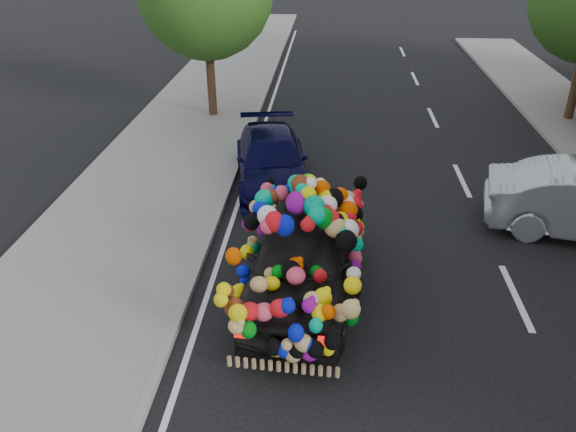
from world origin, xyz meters
name	(u,v)px	position (x,y,z in m)	size (l,w,h in m)	color
ground	(318,288)	(0.00, 0.00, 0.00)	(100.00, 100.00, 0.00)	black
sidewalk	(92,275)	(-4.30, 0.00, 0.06)	(4.00, 60.00, 0.12)	gray
kerb	(193,280)	(-2.35, 0.00, 0.07)	(0.15, 60.00, 0.13)	gray
lane_markings	(516,297)	(3.60, 0.00, 0.01)	(6.00, 50.00, 0.01)	silver
plush_art_car	(303,238)	(-0.29, -0.07, 1.11)	(2.47, 4.79, 2.17)	black
navy_sedan	(272,160)	(-1.31, 4.50, 0.62)	(1.74, 4.29, 1.24)	black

